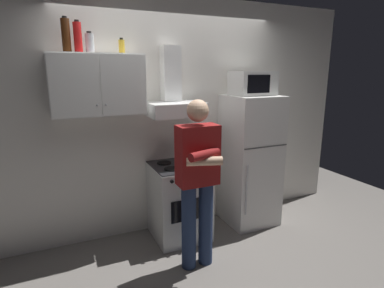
# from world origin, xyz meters

# --- Properties ---
(ground_plane) EXTENTS (7.00, 7.00, 0.00)m
(ground_plane) POSITION_xyz_m (0.00, 0.00, 0.00)
(ground_plane) COLOR slate
(back_wall_tiled) EXTENTS (4.80, 0.10, 2.70)m
(back_wall_tiled) POSITION_xyz_m (0.00, 0.60, 1.35)
(back_wall_tiled) COLOR silver
(back_wall_tiled) RESTS_ON ground_plane
(upper_cabinet) EXTENTS (0.90, 0.37, 0.60)m
(upper_cabinet) POSITION_xyz_m (-0.85, 0.37, 1.75)
(upper_cabinet) COLOR white
(stove_oven) EXTENTS (0.60, 0.62, 0.87)m
(stove_oven) POSITION_xyz_m (-0.05, 0.25, 0.43)
(stove_oven) COLOR white
(stove_oven) RESTS_ON ground_plane
(range_hood) EXTENTS (0.60, 0.44, 0.75)m
(range_hood) POSITION_xyz_m (-0.05, 0.38, 1.60)
(range_hood) COLOR white
(refrigerator) EXTENTS (0.60, 0.62, 1.60)m
(refrigerator) POSITION_xyz_m (0.90, 0.25, 0.80)
(refrigerator) COLOR white
(refrigerator) RESTS_ON ground_plane
(microwave) EXTENTS (0.48, 0.37, 0.28)m
(microwave) POSITION_xyz_m (0.90, 0.27, 1.74)
(microwave) COLOR silver
(microwave) RESTS_ON refrigerator
(person_standing) EXTENTS (0.38, 0.33, 1.64)m
(person_standing) POSITION_xyz_m (-0.10, -0.36, 0.90)
(person_standing) COLOR navy
(person_standing) RESTS_ON ground_plane
(cooking_pot) EXTENTS (0.29, 0.19, 0.09)m
(cooking_pot) POSITION_xyz_m (0.08, 0.13, 0.92)
(cooking_pot) COLOR #B7BABF
(cooking_pot) RESTS_ON stove_oven
(bottle_rum_dark) EXTENTS (0.08, 0.08, 0.31)m
(bottle_rum_dark) POSITION_xyz_m (-1.10, 0.35, 2.20)
(bottle_rum_dark) COLOR #47230F
(bottle_rum_dark) RESTS_ON upper_cabinet
(bottle_canister_steel) EXTENTS (0.08, 0.08, 0.20)m
(bottle_canister_steel) POSITION_xyz_m (-0.89, 0.41, 2.14)
(bottle_canister_steel) COLOR #B2B5BA
(bottle_canister_steel) RESTS_ON upper_cabinet
(bottle_spice_jar) EXTENTS (0.06, 0.06, 0.15)m
(bottle_spice_jar) POSITION_xyz_m (-0.59, 0.41, 2.12)
(bottle_spice_jar) COLOR gold
(bottle_spice_jar) RESTS_ON upper_cabinet
(bottle_soda_red) EXTENTS (0.08, 0.08, 0.29)m
(bottle_soda_red) POSITION_xyz_m (-1.00, 0.36, 2.19)
(bottle_soda_red) COLOR red
(bottle_soda_red) RESTS_ON upper_cabinet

